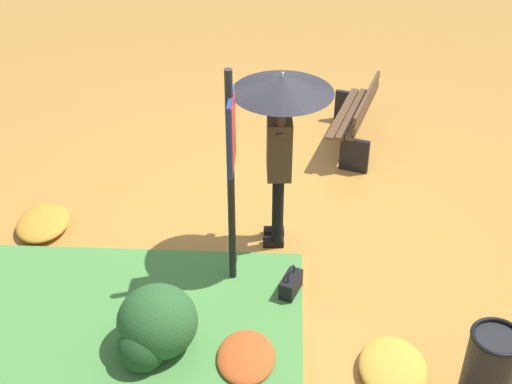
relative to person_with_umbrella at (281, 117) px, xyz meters
name	(u,v)px	position (x,y,z in m)	size (l,w,h in m)	color
ground_plane	(283,232)	(-0.21, 0.05, -1.55)	(18.00, 18.00, 0.00)	#B27A33
person_with_umbrella	(281,117)	(0.00, 0.00, 0.00)	(0.96, 0.96, 2.04)	black
info_sign_post	(231,158)	(0.58, -0.43, -0.11)	(0.44, 0.07, 2.30)	black
handbag	(291,286)	(0.79, 0.14, -1.42)	(0.33, 0.24, 0.37)	black
park_bench	(355,117)	(-2.15, 0.94, -1.15)	(1.44, 0.77, 0.75)	black
trash_bin	(488,372)	(2.06, 1.70, -1.13)	(0.42, 0.42, 0.83)	black
shrub_cluster	(154,327)	(1.56, -1.05, -1.25)	(0.78, 0.71, 0.64)	#285628
leaf_pile_near_person	(43,223)	(-0.16, -2.59, -1.47)	(0.71, 0.57, 0.16)	#C68428
leaf_pile_by_bench	(246,357)	(1.67, -0.25, -1.48)	(0.64, 0.52, 0.14)	#B74C1E
leaf_pile_far_path	(393,368)	(1.75, 1.02, -1.47)	(0.73, 0.59, 0.16)	gold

